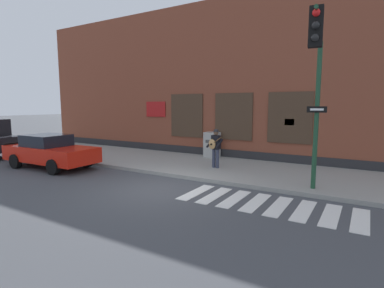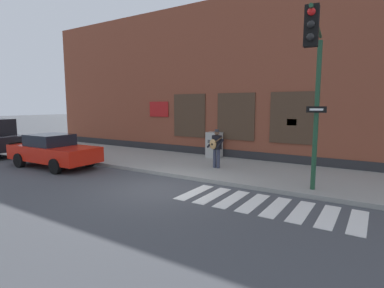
{
  "view_description": "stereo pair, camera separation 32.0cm",
  "coord_description": "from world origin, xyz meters",
  "px_view_note": "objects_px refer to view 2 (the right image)",
  "views": [
    {
      "loc": [
        6.07,
        -8.06,
        2.88
      ],
      "look_at": [
        0.15,
        1.92,
        1.37
      ],
      "focal_mm": 28.0,
      "sensor_mm": 36.0,
      "label": 1
    },
    {
      "loc": [
        6.34,
        -7.89,
        2.88
      ],
      "look_at": [
        0.15,
        1.92,
        1.37
      ],
      "focal_mm": 28.0,
      "sensor_mm": 36.0,
      "label": 2
    }
  ],
  "objects_px": {
    "busker": "(216,146)",
    "utility_box": "(214,145)",
    "red_car": "(53,151)",
    "traffic_light": "(315,79)"
  },
  "relations": [
    {
      "from": "busker",
      "to": "utility_box",
      "type": "bearing_deg",
      "value": 119.73
    },
    {
      "from": "red_car",
      "to": "traffic_light",
      "type": "bearing_deg",
      "value": 3.36
    },
    {
      "from": "busker",
      "to": "traffic_light",
      "type": "relative_size",
      "value": 0.35
    },
    {
      "from": "busker",
      "to": "utility_box",
      "type": "relative_size",
      "value": 1.28
    },
    {
      "from": "traffic_light",
      "to": "utility_box",
      "type": "height_order",
      "value": "traffic_light"
    },
    {
      "from": "red_car",
      "to": "utility_box",
      "type": "distance_m",
      "value": 7.88
    },
    {
      "from": "red_car",
      "to": "utility_box",
      "type": "height_order",
      "value": "red_car"
    },
    {
      "from": "busker",
      "to": "utility_box",
      "type": "xyz_separation_m",
      "value": [
        -1.35,
        2.37,
        -0.3
      ]
    },
    {
      "from": "red_car",
      "to": "utility_box",
      "type": "relative_size",
      "value": 3.52
    },
    {
      "from": "traffic_light",
      "to": "utility_box",
      "type": "distance_m",
      "value": 8.08
    }
  ]
}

